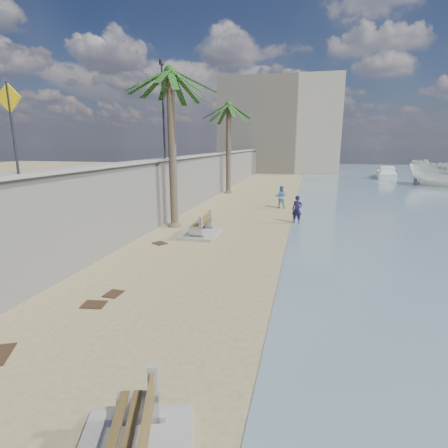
{
  "coord_description": "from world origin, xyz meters",
  "views": [
    {
      "loc": [
        2.76,
        -6.58,
        4.43
      ],
      "look_at": [
        -0.5,
        7.0,
        1.2
      ],
      "focal_mm": 28.0,
      "sensor_mm": 36.0,
      "label": 1
    }
  ],
  "objects_px": {
    "bench_far": "(201,226)",
    "person_a": "(297,208)",
    "palm_back": "(229,106)",
    "yacht_far": "(386,175)",
    "person_b": "(281,196)",
    "palm_mid": "(170,74)"
  },
  "relations": [
    {
      "from": "palm_mid",
      "to": "person_a",
      "type": "relative_size",
      "value": 4.85
    },
    {
      "from": "palm_mid",
      "to": "person_a",
      "type": "distance_m",
      "value": 9.72
    },
    {
      "from": "palm_mid",
      "to": "yacht_far",
      "type": "bearing_deg",
      "value": 62.55
    },
    {
      "from": "person_b",
      "to": "yacht_far",
      "type": "distance_m",
      "value": 28.27
    },
    {
      "from": "palm_back",
      "to": "person_a",
      "type": "relative_size",
      "value": 4.72
    },
    {
      "from": "person_a",
      "to": "yacht_far",
      "type": "distance_m",
      "value": 32.11
    },
    {
      "from": "palm_mid",
      "to": "yacht_far",
      "type": "xyz_separation_m",
      "value": [
        16.97,
        32.67,
        -7.45
      ]
    },
    {
      "from": "person_a",
      "to": "yacht_far",
      "type": "relative_size",
      "value": 0.25
    },
    {
      "from": "palm_back",
      "to": "yacht_far",
      "type": "relative_size",
      "value": 1.18
    },
    {
      "from": "palm_mid",
      "to": "person_a",
      "type": "bearing_deg",
      "value": 19.92
    },
    {
      "from": "person_b",
      "to": "yacht_far",
      "type": "relative_size",
      "value": 0.24
    },
    {
      "from": "palm_back",
      "to": "person_b",
      "type": "relative_size",
      "value": 4.86
    },
    {
      "from": "bench_far",
      "to": "person_a",
      "type": "bearing_deg",
      "value": 39.73
    },
    {
      "from": "bench_far",
      "to": "palm_mid",
      "type": "bearing_deg",
      "value": 143.89
    },
    {
      "from": "person_a",
      "to": "bench_far",
      "type": "bearing_deg",
      "value": -126.54
    },
    {
      "from": "palm_back",
      "to": "person_a",
      "type": "bearing_deg",
      "value": -59.88
    },
    {
      "from": "palm_back",
      "to": "yacht_far",
      "type": "height_order",
      "value": "palm_back"
    },
    {
      "from": "palm_back",
      "to": "person_b",
      "type": "xyz_separation_m",
      "value": [
        5.23,
        -6.58,
        -6.68
      ]
    },
    {
      "from": "bench_far",
      "to": "person_b",
      "type": "height_order",
      "value": "person_b"
    },
    {
      "from": "yacht_far",
      "to": "palm_back",
      "type": "bearing_deg",
      "value": 145.8
    },
    {
      "from": "palm_mid",
      "to": "person_b",
      "type": "height_order",
      "value": "palm_mid"
    },
    {
      "from": "person_b",
      "to": "palm_back",
      "type": "bearing_deg",
      "value": -52.55
    }
  ]
}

